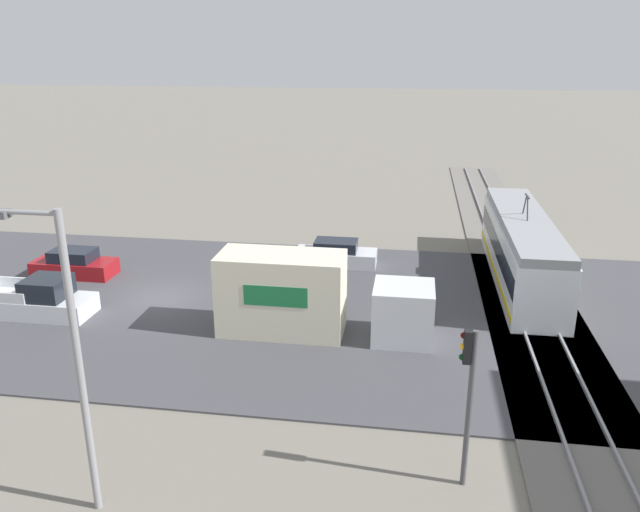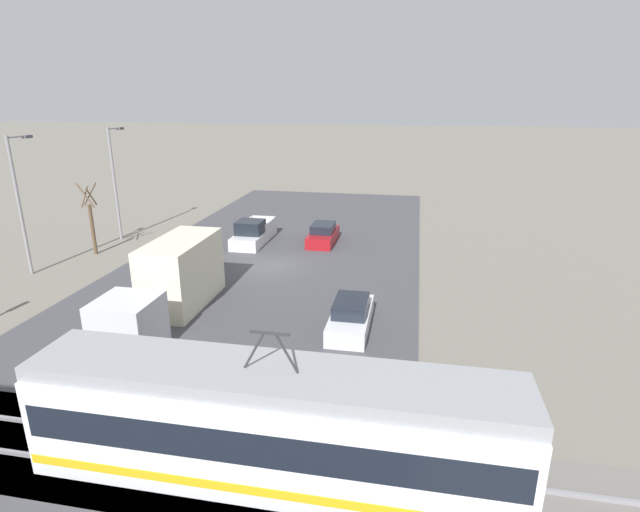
{
  "view_description": "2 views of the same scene",
  "coord_description": "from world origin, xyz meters",
  "views": [
    {
      "loc": [
        27.07,
        12.15,
        11.96
      ],
      "look_at": [
        1.45,
        8.24,
        3.17
      ],
      "focal_mm": 35.0,
      "sensor_mm": 36.0,
      "label": 1
    },
    {
      "loc": [
        -8.89,
        29.34,
        10.62
      ],
      "look_at": [
        -4.2,
        4.91,
        2.55
      ],
      "focal_mm": 28.0,
      "sensor_mm": 36.0,
      "label": 2
    }
  ],
  "objects": [
    {
      "name": "ground_plane",
      "position": [
        0.0,
        0.0,
        0.0
      ],
      "size": [
        320.0,
        320.0,
        0.0
      ],
      "primitive_type": "plane",
      "color": "slate"
    },
    {
      "name": "road_surface",
      "position": [
        0.0,
        0.0,
        0.04
      ],
      "size": [
        18.88,
        50.87,
        0.08
      ],
      "color": "#424247",
      "rests_on": "ground"
    },
    {
      "name": "rail_bed",
      "position": [
        0.0,
        17.94,
        0.05
      ],
      "size": [
        75.42,
        4.4,
        0.22
      ],
      "color": "slate",
      "rests_on": "ground"
    },
    {
      "name": "light_rail_tram",
      "position": [
        -5.35,
        17.94,
        1.75
      ],
      "size": [
        13.81,
        2.67,
        4.57
      ],
      "color": "white",
      "rests_on": "ground"
    },
    {
      "name": "box_truck",
      "position": [
        2.75,
        8.03,
        1.7
      ],
      "size": [
        2.48,
        9.16,
        3.51
      ],
      "color": "silver",
      "rests_on": "ground"
    },
    {
      "name": "pickup_truck",
      "position": [
        2.73,
        -4.87,
        0.76
      ],
      "size": [
        2.02,
        5.47,
        1.82
      ],
      "color": "silver",
      "rests_on": "ground"
    },
    {
      "name": "sedan_car_0",
      "position": [
        -2.37,
        -5.83,
        0.68
      ],
      "size": [
        1.84,
        4.34,
        1.45
      ],
      "rotation": [
        0.0,
        0.0,
        3.14
      ],
      "color": "maroon",
      "rests_on": "ground"
    },
    {
      "name": "sedan_car_1",
      "position": [
        -6.27,
        7.98,
        0.66
      ],
      "size": [
        1.78,
        4.59,
        1.41
      ],
      "color": "silver",
      "rests_on": "ground"
    },
    {
      "name": "traffic_light_pole",
      "position": [
        11.75,
        13.88,
        3.16
      ],
      "size": [
        0.28,
        0.47,
        4.84
      ],
      "color": "#47474C",
      "rests_on": "ground"
    },
    {
      "name": "street_lamp_near_crossing",
      "position": [
        14.23,
        3.87,
        4.82
      ],
      "size": [
        0.36,
        1.95,
        8.39
      ],
      "color": "gray",
      "rests_on": "ground"
    }
  ]
}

